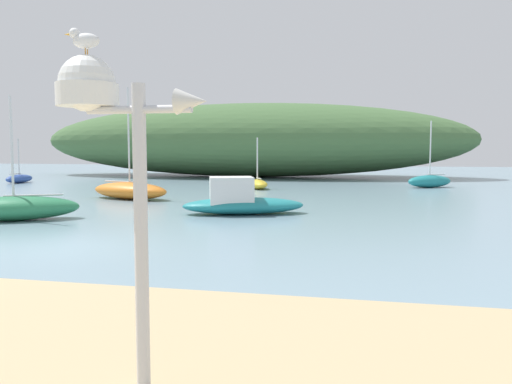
{
  "coord_description": "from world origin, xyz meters",
  "views": [
    {
      "loc": [
        7.08,
        -10.71,
        2.32
      ],
      "look_at": [
        4.13,
        2.99,
        1.14
      ],
      "focal_mm": 36.11,
      "sensor_mm": 36.0,
      "label": 1
    }
  ],
  "objects": [
    {
      "name": "ground_plane",
      "position": [
        0.0,
        0.0,
        0.0
      ],
      "size": [
        120.0,
        120.0,
        0.0
      ],
      "primitive_type": "plane",
      "color": "#7A99A8"
    },
    {
      "name": "distant_hill",
      "position": [
        -2.62,
        31.41,
        3.04
      ],
      "size": [
        36.47,
        11.4,
        6.07
      ],
      "primitive_type": "ellipsoid",
      "color": "#476B3D",
      "rests_on": "ground"
    },
    {
      "name": "mast_structure",
      "position": [
        4.84,
        -6.6,
        2.62
      ],
      "size": [
        1.35,
        0.53,
        2.93
      ],
      "color": "silver",
      "rests_on": "beach_sand"
    },
    {
      "name": "seagull_on_radar",
      "position": [
        4.68,
        -6.6,
        3.26
      ],
      "size": [
        0.32,
        0.13,
        0.23
      ],
      "color": "orange",
      "rests_on": "mast_structure"
    },
    {
      "name": "sailboat_far_right",
      "position": [
        10.77,
        21.52,
        0.39
      ],
      "size": [
        3.07,
        2.44,
        3.98
      ],
      "color": "teal",
      "rests_on": "ground"
    },
    {
      "name": "sailboat_centre_water",
      "position": [
        -15.97,
        19.94,
        0.3
      ],
      "size": [
        0.95,
        2.64,
        3.0
      ],
      "color": "#2D4C9E",
      "rests_on": "ground"
    },
    {
      "name": "sailboat_west_reach",
      "position": [
        0.87,
        18.43,
        0.29
      ],
      "size": [
        2.05,
        2.91,
        2.97
      ],
      "color": "gold",
      "rests_on": "ground"
    },
    {
      "name": "sailboat_east_reach",
      "position": [
        -4.07,
        3.8,
        0.4
      ],
      "size": [
        4.21,
        3.25,
        4.03
      ],
      "color": "#287A4C",
      "rests_on": "ground"
    },
    {
      "name": "sailboat_far_left",
      "position": [
        -3.62,
        11.2,
        0.4
      ],
      "size": [
        4.52,
        2.88,
        5.1
      ],
      "color": "orange",
      "rests_on": "ground"
    },
    {
      "name": "motorboat_near_shore",
      "position": [
        2.68,
        6.95,
        0.47
      ],
      "size": [
        4.62,
        2.94,
        1.32
      ],
      "color": "teal",
      "rests_on": "ground"
    }
  ]
}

